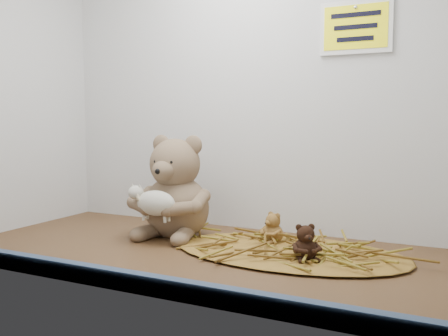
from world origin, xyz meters
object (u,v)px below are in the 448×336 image
at_px(mini_teddy_tan, 274,226).
at_px(main_teddy, 176,186).
at_px(toy_lamb, 156,203).
at_px(mini_teddy_brown, 305,241).

bearing_deg(mini_teddy_tan, main_teddy, -144.89).
height_order(toy_lamb, mini_teddy_tan, toy_lamb).
height_order(main_teddy, mini_teddy_brown, main_teddy).
xyz_separation_m(mini_teddy_tan, mini_teddy_brown, (0.12, -0.12, 0.00)).
distance_m(toy_lamb, mini_teddy_brown, 0.39).
distance_m(toy_lamb, mini_teddy_tan, 0.30).
xyz_separation_m(toy_lamb, mini_teddy_tan, (0.27, 0.12, -0.06)).
distance_m(main_teddy, toy_lamb, 0.10).
height_order(toy_lamb, mini_teddy_brown, toy_lamb).
bearing_deg(mini_teddy_brown, toy_lamb, 143.35).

